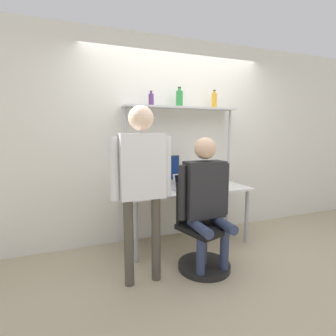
# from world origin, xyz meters

# --- Properties ---
(ground_plane) EXTENTS (12.00, 12.00, 0.00)m
(ground_plane) POSITION_xyz_m (0.00, 0.00, 0.00)
(ground_plane) COLOR tan
(wall_back) EXTENTS (8.00, 0.06, 2.70)m
(wall_back) POSITION_xyz_m (0.00, 0.71, 1.35)
(wall_back) COLOR silver
(wall_back) RESTS_ON ground_plane
(desk) EXTENTS (1.62, 0.66, 0.74)m
(desk) POSITION_xyz_m (0.00, 0.35, 0.66)
(desk) COLOR silver
(desk) RESTS_ON ground_plane
(shelf_unit) EXTENTS (1.54, 0.28, 1.78)m
(shelf_unit) POSITION_xyz_m (0.00, 0.54, 1.50)
(shelf_unit) COLOR silver
(shelf_unit) RESTS_ON ground_plane
(monitor) EXTENTS (0.62, 0.18, 0.41)m
(monitor) POSITION_xyz_m (-0.34, 0.54, 0.97)
(monitor) COLOR #333338
(monitor) RESTS_ON desk
(laptop) EXTENTS (0.34, 0.21, 0.21)m
(laptop) POSITION_xyz_m (-0.05, 0.23, 0.80)
(laptop) COLOR #BCBCC1
(laptop) RESTS_ON desk
(cell_phone) EXTENTS (0.07, 0.15, 0.01)m
(cell_phone) POSITION_xyz_m (0.21, 0.17, 0.74)
(cell_phone) COLOR black
(cell_phone) RESTS_ON desk
(office_chair) EXTENTS (0.57, 0.57, 0.93)m
(office_chair) POSITION_xyz_m (-0.12, -0.29, 0.29)
(office_chair) COLOR black
(office_chair) RESTS_ON ground_plane
(person_seated) EXTENTS (0.59, 0.47, 1.41)m
(person_seated) POSITION_xyz_m (-0.11, -0.34, 0.84)
(person_seated) COLOR #2D3856
(person_seated) RESTS_ON ground_plane
(person_standing) EXTENTS (0.58, 0.23, 1.70)m
(person_standing) POSITION_xyz_m (-0.79, -0.34, 1.09)
(person_standing) COLOR #4C473D
(person_standing) RESTS_ON ground_plane
(bottle_green) EXTENTS (0.09, 0.09, 0.25)m
(bottle_green) POSITION_xyz_m (-0.03, 0.54, 1.89)
(bottle_green) COLOR #2D8C3F
(bottle_green) RESTS_ON shelf_unit
(bottle_amber) EXTENTS (0.07, 0.07, 0.24)m
(bottle_amber) POSITION_xyz_m (0.49, 0.54, 1.89)
(bottle_amber) COLOR gold
(bottle_amber) RESTS_ON shelf_unit
(bottle_purple) EXTENTS (0.06, 0.06, 0.18)m
(bottle_purple) POSITION_xyz_m (-0.42, 0.54, 1.86)
(bottle_purple) COLOR #593372
(bottle_purple) RESTS_ON shelf_unit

